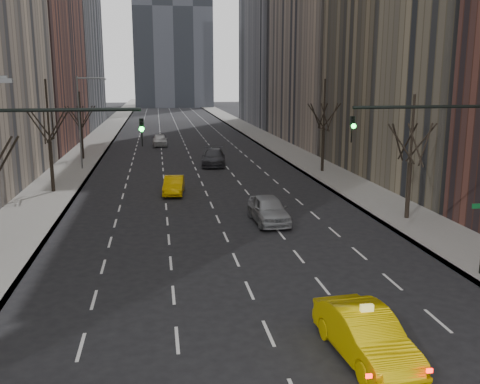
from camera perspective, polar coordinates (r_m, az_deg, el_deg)
name	(u,v)px	position (r m, az deg, el deg)	size (l,w,h in m)	color
sidewalk_left	(98,141)	(80.20, -14.93, 5.29)	(4.50, 320.00, 0.15)	slate
sidewalk_right	(264,138)	(81.33, 2.57, 5.77)	(4.50, 320.00, 0.15)	slate
tree_lw_c	(50,142)	(44.31, -19.62, 5.00)	(3.36, 3.50, 8.74)	black
tree_lw_d	(81,128)	(62.05, -16.57, 6.58)	(3.36, 3.50, 7.36)	black
tree_rw_b	(410,163)	(35.36, 17.69, 2.99)	(3.36, 3.50, 7.82)	black
tree_rw_c	(323,131)	(51.93, 8.89, 6.48)	(3.36, 3.50, 8.74)	black
traffic_mast_left	(16,170)	(22.20, -22.80, 2.18)	(6.69, 0.39, 8.00)	black
traffic_mast_right	(456,159)	(25.05, 22.09, 3.26)	(6.69, 0.39, 8.00)	black
streetlight_far	(83,113)	(54.82, -16.44, 8.09)	(2.83, 0.22, 9.00)	slate
taxi_sedan	(365,335)	(18.31, 13.23, -14.59)	(1.73, 4.96, 1.63)	#E1BC04
silver_sedan_ahead	(269,209)	(33.71, 3.06, -1.85)	(2.01, 4.99, 1.70)	gray
far_taxi	(174,185)	(42.33, -7.07, 0.74)	(1.49, 4.26, 1.40)	#E7AC04
far_suv_grey	(214,157)	(56.00, -2.84, 3.72)	(2.37, 5.83, 1.69)	#2E2E33
far_car_white	(160,140)	(72.96, -8.54, 5.50)	(1.89, 4.70, 1.60)	silver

